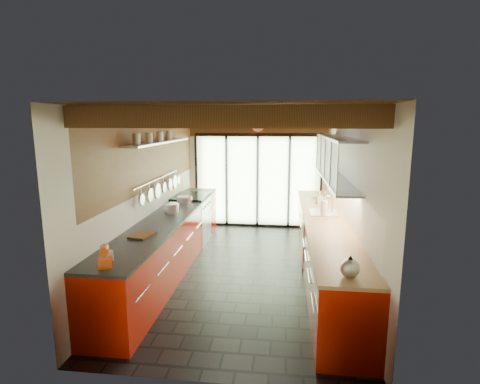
{
  "coord_description": "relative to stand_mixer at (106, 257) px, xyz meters",
  "views": [
    {
      "loc": [
        0.6,
        -5.84,
        2.43
      ],
      "look_at": [
        -0.14,
        0.4,
        1.25
      ],
      "focal_mm": 28.0,
      "sensor_mm": 36.0,
      "label": 1
    }
  ],
  "objects": [
    {
      "name": "left_wall_fixtures",
      "position": [
        -0.2,
        2.54,
        0.78
      ],
      "size": [
        0.28,
        2.6,
        0.96
      ],
      "color": "silver",
      "rests_on": "ground"
    },
    {
      "name": "soap_bottle",
      "position": [
        2.54,
        3.38,
        0.02
      ],
      "size": [
        0.12,
        0.12,
        0.22
      ],
      "primitive_type": "imported",
      "rotation": [
        0.0,
        0.0,
        0.25
      ],
      "color": "silver",
      "rests_on": "right_counter"
    },
    {
      "name": "upper_cabinets_right",
      "position": [
        2.7,
        2.54,
        0.84
      ],
      "size": [
        0.34,
        3.0,
        3.0
      ],
      "color": "silver",
      "rests_on": "ground"
    },
    {
      "name": "paper_towel",
      "position": [
        2.54,
        2.48,
        0.03
      ],
      "size": [
        0.12,
        0.12,
        0.29
      ],
      "color": "white",
      "rests_on": "right_counter"
    },
    {
      "name": "bowl",
      "position": [
        2.54,
        3.91,
        -0.06
      ],
      "size": [
        0.21,
        0.21,
        0.05
      ],
      "primitive_type": "imported",
      "rotation": [
        0.0,
        0.0,
        0.08
      ],
      "color": "silver",
      "rests_on": "right_counter"
    },
    {
      "name": "sink_assembly",
      "position": [
        2.56,
        2.64,
        -0.05
      ],
      "size": [
        0.45,
        0.52,
        0.43
      ],
      "color": "silver",
      "rests_on": "right_counter"
    },
    {
      "name": "range_stove",
      "position": [
        -0.01,
        3.69,
        -0.54
      ],
      "size": [
        0.66,
        0.9,
        0.97
      ],
      "color": "silver",
      "rests_on": "ground"
    },
    {
      "name": "pot_small",
      "position": [
        -0.0,
        3.21,
        -0.03
      ],
      "size": [
        0.39,
        0.39,
        0.11
      ],
      "primitive_type": "cylinder",
      "rotation": [
        0.0,
        0.0,
        0.41
      ],
      "color": "silver",
      "rests_on": "left_counter"
    },
    {
      "name": "room_shell",
      "position": [
        1.27,
        2.24,
        0.64
      ],
      "size": [
        5.5,
        5.5,
        5.5
      ],
      "color": "silver",
      "rests_on": "ground"
    },
    {
      "name": "left_counter",
      "position": [
        -0.01,
        2.24,
        -0.55
      ],
      "size": [
        0.68,
        5.0,
        0.92
      ],
      "color": "#AD1504",
      "rests_on": "ground"
    },
    {
      "name": "glass_door",
      "position": [
        1.27,
        4.94,
        0.65
      ],
      "size": [
        2.95,
        0.1,
        2.9
      ],
      "color": "#C6EAAD",
      "rests_on": "ground"
    },
    {
      "name": "pot_large",
      "position": [
        -0.0,
        2.37,
        -0.01
      ],
      "size": [
        0.29,
        0.29,
        0.16
      ],
      "primitive_type": "cylinder",
      "rotation": [
        0.0,
        0.0,
        0.18
      ],
      "color": "silver",
      "rests_on": "left_counter"
    },
    {
      "name": "ground",
      "position": [
        1.27,
        2.24,
        -1.01
      ],
      "size": [
        5.5,
        5.5,
        0.0
      ],
      "primitive_type": "plane",
      "color": "black",
      "rests_on": "ground"
    },
    {
      "name": "cutting_board",
      "position": [
        -0.0,
        1.04,
        -0.07
      ],
      "size": [
        0.31,
        0.39,
        0.03
      ],
      "primitive_type": "cube",
      "rotation": [
        0.0,
        0.0,
        -0.21
      ],
      "color": "brown",
      "rests_on": "left_counter"
    },
    {
      "name": "stand_mixer",
      "position": [
        0.0,
        0.0,
        0.0
      ],
      "size": [
        0.23,
        0.28,
        0.23
      ],
      "color": "#D24610",
      "rests_on": "left_counter"
    },
    {
      "name": "right_counter",
      "position": [
        2.54,
        2.24,
        -0.55
      ],
      "size": [
        0.68,
        5.0,
        0.92
      ],
      "color": "#AD1504",
      "rests_on": "ground"
    },
    {
      "name": "kettle",
      "position": [
        2.54,
        -0.0,
        0.01
      ],
      "size": [
        0.26,
        0.27,
        0.23
      ],
      "color": "silver",
      "rests_on": "right_counter"
    },
    {
      "name": "ceiling_beams",
      "position": [
        1.27,
        2.62,
        1.45
      ],
      "size": [
        3.14,
        5.06,
        4.9
      ],
      "color": "#593316",
      "rests_on": "ground"
    }
  ]
}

